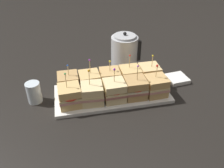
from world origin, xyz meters
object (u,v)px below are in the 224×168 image
sandwich_back_far_left (68,84)px  sandwich_back_far_right (149,74)px  sandwich_front_far_right (156,86)px  sandwich_back_right (130,77)px  kettle_steel (124,53)px  serving_platter (112,94)px  sandwich_back_left (89,82)px  sandwich_back_center (110,79)px  sandwich_front_far_left (70,96)px  drinking_glass (34,92)px  sandwich_front_right (135,88)px  sandwich_front_left (92,94)px  sandwich_front_center (114,91)px  napkin_stack (177,79)px

sandwich_back_far_left → sandwich_back_far_right: 0.44m
sandwich_front_far_right → sandwich_back_right: (-0.11, 0.11, 0.00)m
sandwich_back_far_left → kettle_steel: kettle_steel is taller
serving_platter → sandwich_back_left: bearing=153.6°
sandwich_front_far_right → sandwich_back_center: sandwich_front_far_right is taller
sandwich_front_far_left → sandwich_back_far_right: 0.45m
sandwich_back_right → drinking_glass: 0.50m
sandwich_front_right → sandwich_back_far_left: 0.34m
sandwich_front_right → drinking_glass: size_ratio=1.69×
sandwich_back_left → drinking_glass: (-0.28, -0.02, -0.01)m
serving_platter → sandwich_front_left: sandwich_front_left is taller
kettle_steel → drinking_glass: size_ratio=2.24×
sandwich_front_far_left → sandwich_back_left: bearing=44.7°
sandwich_back_left → sandwich_front_right: bearing=-26.6°
sandwich_front_center → sandwich_front_right: size_ratio=0.97×
sandwich_front_center → drinking_glass: size_ratio=1.64×
sandwich_front_right → sandwich_back_center: bearing=135.5°
serving_platter → sandwich_front_right: size_ratio=3.24×
sandwich_front_right → kettle_steel: size_ratio=0.76×
sandwich_front_far_left → sandwich_back_left: (0.11, 0.11, -0.00)m
sandwich_front_left → napkin_stack: sandwich_front_left is taller
sandwich_front_far_left → sandwich_front_center: bearing=-0.7°
sandwich_front_center → drinking_glass: sandwich_front_center is taller
sandwich_front_far_right → napkin_stack: (0.18, 0.12, -0.06)m
sandwich_back_left → napkin_stack: size_ratio=1.47×
sandwich_front_far_right → drinking_glass: (-0.61, 0.09, -0.01)m
sandwich_front_left → sandwich_front_far_right: bearing=-0.2°
sandwich_back_far_left → kettle_steel: size_ratio=0.67×
sandwich_front_right → sandwich_back_far_left: bearing=161.4°
sandwich_back_right → napkin_stack: bearing=1.6°
sandwich_front_far_left → sandwich_back_far_left: bearing=90.2°
sandwich_back_far_left → drinking_glass: bearing=-172.9°
sandwich_front_left → sandwich_front_far_right: size_ratio=1.07×
serving_platter → sandwich_back_right: (0.11, 0.05, 0.06)m
sandwich_front_center → sandwich_back_far_left: bearing=152.9°
sandwich_back_right → sandwich_back_left: bearing=-179.8°
sandwich_back_far_right → sandwich_back_left: bearing=-179.8°
sandwich_back_far_left → napkin_stack: bearing=0.7°
serving_platter → sandwich_back_far_right: sandwich_back_far_right is taller
sandwich_front_left → napkin_stack: bearing=13.0°
sandwich_back_left → sandwich_front_far_left: bearing=-135.3°
kettle_steel → drinking_glass: bearing=-156.8°
kettle_steel → sandwich_back_right: bearing=-95.6°
serving_platter → sandwich_back_center: sandwich_back_center is taller
napkin_stack → sandwich_front_left: bearing=-167.0°
sandwich_back_left → sandwich_back_far_right: bearing=0.2°
sandwich_front_far_left → sandwich_front_right: (0.33, -0.00, -0.00)m
sandwich_back_far_left → sandwich_back_left: (0.11, -0.00, -0.00)m
sandwich_front_far_left → sandwich_back_left: size_ratio=1.01×
sandwich_front_left → sandwich_back_left: size_ratio=1.03×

